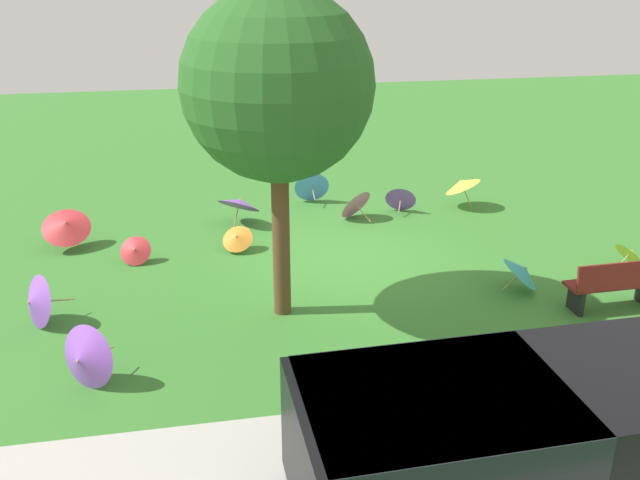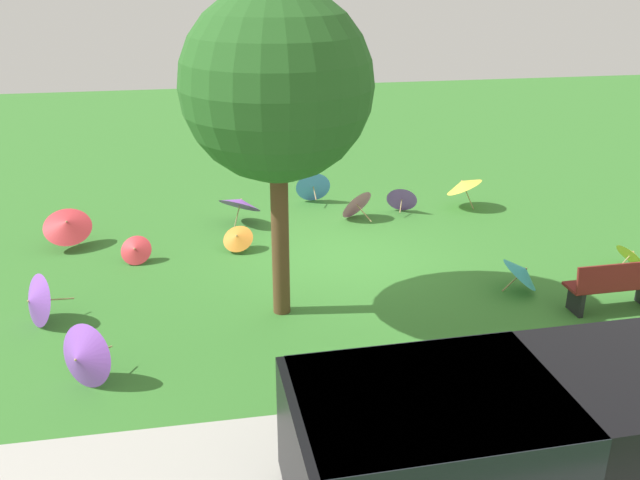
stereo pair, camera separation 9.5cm
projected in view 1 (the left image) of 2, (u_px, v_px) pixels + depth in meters
The scene contains 16 objects.
ground at pixel (343, 260), 13.30m from camera, with size 40.00×40.00×0.00m, color #387A2D.
van_dark at pixel (504, 435), 6.98m from camera, with size 4.65×2.22×1.53m.
park_bench at pixel (616, 284), 11.25m from camera, with size 1.61×0.52×0.90m.
shade_tree at pixel (278, 87), 9.98m from camera, with size 2.85×2.85×5.12m.
parasol_red_0 at pixel (135, 250), 13.05m from camera, with size 0.67×0.61×0.54m.
parasol_purple_0 at pixel (401, 197), 15.75m from camera, with size 0.81×0.74×0.68m.
parasol_purple_1 at pixel (34, 302), 10.74m from camera, with size 0.94×0.93×0.87m.
parasol_purple_2 at pixel (83, 359), 9.17m from camera, with size 0.92×0.86×0.91m.
parasol_yellow_0 at pixel (630, 253), 12.98m from camera, with size 0.59×0.68×0.52m.
parasol_teal_1 at pixel (523, 271), 11.91m from camera, with size 0.84×0.89×0.69m.
parasol_yellow_1 at pixel (462, 184), 15.91m from camera, with size 1.15×1.16×0.85m.
parasol_red_2 at pixel (66, 225), 13.63m from camera, with size 1.05×1.01×0.84m.
parasol_blue_0 at pixel (311, 185), 16.39m from camera, with size 0.83×0.78×0.83m.
parasol_purple_3 at pixel (239, 203), 14.91m from camera, with size 1.27×1.26×0.80m.
parasol_pink_0 at pixel (354, 203), 15.31m from camera, with size 0.96×0.90×0.75m.
parasol_orange_2 at pixel (237, 238), 13.58m from camera, with size 0.77×0.75×0.54m.
Camera 1 is at (2.70, 11.88, 5.38)m, focal length 38.71 mm.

